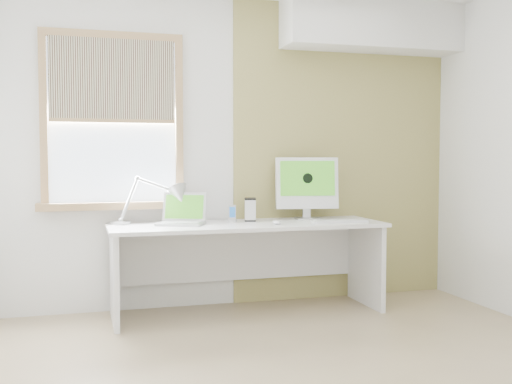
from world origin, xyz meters
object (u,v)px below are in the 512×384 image
object	(u,v)px
laptop	(182,216)
external_drive	(250,209)
desk_lamp	(169,198)
desk	(245,246)
imac	(307,185)

from	to	relation	value
laptop	external_drive	xyz separation A→B (m)	(0.58, 0.09, 0.03)
external_drive	desk_lamp	bearing A→B (deg)	178.02
desk	external_drive	size ratio (longest dim) A/B	11.50
desk_lamp	laptop	xyz separation A→B (m)	(0.09, -0.11, -0.14)
desk	laptop	world-z (taller)	laptop
desk	desk_lamp	world-z (taller)	desk_lamp
desk_lamp	laptop	size ratio (longest dim) A/B	1.53
external_drive	imac	xyz separation A→B (m)	(0.51, 0.02, 0.20)
laptop	external_drive	bearing A→B (deg)	8.82
desk_lamp	external_drive	bearing A→B (deg)	-1.98
desk	laptop	distance (m)	0.58
laptop	desk	bearing A→B (deg)	-1.68
desk	laptop	bearing A→B (deg)	178.32
desk	desk_lamp	distance (m)	0.73
laptop	imac	size ratio (longest dim) A/B	0.80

